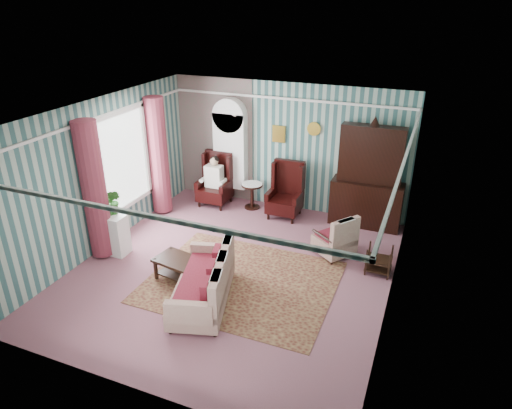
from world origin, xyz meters
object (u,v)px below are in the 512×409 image
at_px(coffee_table, 182,270).
at_px(dresser_hutch, 369,174).
at_px(nest_table, 379,260).
at_px(bookcase, 230,156).
at_px(floral_armchair, 335,232).
at_px(round_side_table, 252,196).
at_px(seated_woman, 214,181).
at_px(plant_stand, 113,234).
at_px(sofa, 202,275).
at_px(wingback_right, 285,191).
at_px(wingback_left, 214,180).

bearing_deg(coffee_table, dresser_hutch, 52.39).
bearing_deg(nest_table, bookcase, 153.08).
relative_size(bookcase, floral_armchair, 2.26).
relative_size(nest_table, coffee_table, 0.58).
distance_m(round_side_table, floral_armchair, 2.67).
relative_size(seated_woman, plant_stand, 1.47).
bearing_deg(sofa, wingback_right, -19.73).
bearing_deg(wingback_right, bookcase, 165.43).
height_order(wingback_left, nest_table, wingback_left).
relative_size(dresser_hutch, wingback_right, 1.89).
relative_size(round_side_table, nest_table, 1.11).
xyz_separation_m(seated_woman, nest_table, (4.07, -1.55, -0.32)).
bearing_deg(dresser_hutch, floral_armchair, -102.16).
xyz_separation_m(wingback_left, wingback_right, (1.75, 0.00, 0.00)).
height_order(seated_woman, plant_stand, seated_woman).
bearing_deg(bookcase, plant_stand, -108.49).
xyz_separation_m(seated_woman, floral_armchair, (3.18, -1.23, -0.09)).
height_order(wingback_right, floral_armchair, wingback_right).
relative_size(floral_armchair, coffee_table, 1.06).
height_order(wingback_right, seated_woman, wingback_right).
distance_m(wingback_left, plant_stand, 2.87).
bearing_deg(seated_woman, floral_armchair, -21.12).
distance_m(plant_stand, coffee_table, 1.75).
bearing_deg(dresser_hutch, coffee_table, -127.61).
distance_m(wingback_left, seated_woman, 0.04).
height_order(wingback_left, plant_stand, wingback_left).
height_order(seated_woman, round_side_table, seated_woman).
relative_size(bookcase, wingback_right, 1.79).
distance_m(round_side_table, sofa, 3.72).
xyz_separation_m(wingback_right, round_side_table, (-0.85, 0.15, -0.33)).
bearing_deg(round_side_table, sofa, -80.04).
distance_m(bookcase, dresser_hutch, 3.25).
height_order(seated_woman, sofa, seated_woman).
xyz_separation_m(wingback_left, nest_table, (4.07, -1.55, -0.35)).
bearing_deg(wingback_left, nest_table, -20.85).
xyz_separation_m(wingback_left, coffee_table, (0.91, -3.10, -0.42)).
height_order(wingback_left, floral_armchair, wingback_left).
bearing_deg(wingback_left, floral_armchair, -21.12).
distance_m(wingback_right, nest_table, 2.81).
xyz_separation_m(bookcase, wingback_right, (1.50, -0.39, -0.50)).
bearing_deg(floral_armchair, round_side_table, 95.17).
bearing_deg(round_side_table, wingback_left, -170.54).
distance_m(dresser_hutch, nest_table, 2.11).
bearing_deg(seated_woman, sofa, -66.26).
bearing_deg(dresser_hutch, wingback_left, -175.59).
distance_m(bookcase, wingback_left, 0.68).
xyz_separation_m(wingback_right, seated_woman, (-1.75, 0.00, -0.04)).
distance_m(dresser_hutch, floral_armchair, 1.68).
bearing_deg(wingback_left, wingback_right, 0.00).
height_order(wingback_right, nest_table, wingback_right).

